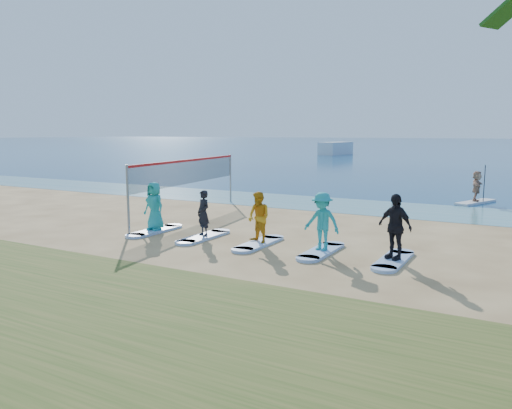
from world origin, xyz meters
The scene contains 17 objects.
ground centered at (0.00, 0.00, 0.00)m, with size 600.00×600.00×0.00m, color tan.
shallow_water centered at (0.00, 10.50, 0.01)m, with size 600.00×600.00×0.00m, color teal.
ocean centered at (0.00, 160.00, 0.01)m, with size 600.00×600.00×0.00m, color navy.
volleyball_net centered at (-6.08, 4.41, 1.90)m, with size 1.33×9.00×2.50m.
paddleboard centered at (4.71, 14.54, 0.06)m, with size 0.70×3.00×0.12m, color silver.
paddleboarder centered at (4.71, 14.54, 0.90)m, with size 1.45×0.46×1.56m, color tan.
boat_offshore_a centered at (-21.51, 65.06, 0.00)m, with size 2.74×7.36×2.05m, color silver.
surfboard_0 centered at (-4.82, 0.63, 0.04)m, with size 0.70×2.20×0.09m, color #94B6E5.
student_0 centered at (-4.82, 0.63, 0.97)m, with size 0.86×0.56×1.76m, color teal.
surfboard_1 centered at (-2.63, 0.63, 0.04)m, with size 0.70×2.20×0.09m, color #94B6E5.
student_1 centered at (-2.63, 0.63, 0.88)m, with size 0.58×0.38×1.58m, color black.
surfboard_2 centered at (-0.45, 0.63, 0.04)m, with size 0.70×2.20×0.09m, color #94B6E5.
student_2 centered at (-0.45, 0.63, 0.92)m, with size 0.81×0.63×1.66m, color orange.
surfboard_3 centered at (1.74, 0.63, 0.04)m, with size 0.70×2.20×0.09m, color #94B6E5.
student_3 centered at (1.74, 0.63, 0.98)m, with size 1.14×0.66×1.77m, color teal.
surfboard_4 centered at (3.92, 0.63, 0.04)m, with size 0.70×2.20×0.09m, color #94B6E5.
student_4 centered at (3.92, 0.63, 1.02)m, with size 1.09×0.45×1.86m, color black.
Camera 1 is at (7.24, -13.32, 3.65)m, focal length 35.00 mm.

